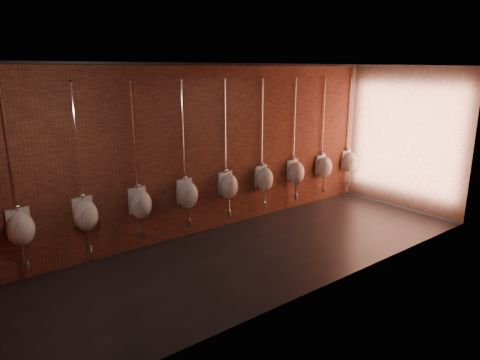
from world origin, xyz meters
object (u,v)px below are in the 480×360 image
object	(u,v)px
urinal_2	(140,203)
urinal_6	(296,172)
urinal_3	(188,194)
urinal_7	(324,166)
urinal_0	(21,228)
urinal_5	(264,178)
urinal_1	(85,215)
urinal_4	(229,186)
urinal_8	(349,161)

from	to	relation	value
urinal_2	urinal_6	distance (m)	3.80
urinal_3	urinal_7	bearing A→B (deg)	0.00
urinal_3	urinal_6	world-z (taller)	same
urinal_0	urinal_5	xyz separation A→B (m)	(4.76, 0.00, 0.00)
urinal_0	urinal_1	bearing A→B (deg)	0.00
urinal_3	urinal_0	bearing A→B (deg)	180.00
urinal_3	urinal_6	distance (m)	2.85
urinal_0	urinal_7	bearing A→B (deg)	0.00
urinal_4	urinal_6	size ratio (longest dim) A/B	1.00
urinal_3	urinal_5	distance (m)	1.90
urinal_4	urinal_6	xyz separation A→B (m)	(1.90, 0.00, 0.00)
urinal_5	urinal_7	xyz separation A→B (m)	(1.90, 0.00, 0.00)
urinal_1	urinal_5	distance (m)	3.80
urinal_2	urinal_7	world-z (taller)	same
urinal_2	urinal_8	size ratio (longest dim) A/B	1.00
urinal_3	urinal_6	size ratio (longest dim) A/B	1.00
urinal_2	urinal_5	xyz separation A→B (m)	(2.85, 0.00, 0.00)
urinal_6	urinal_7	size ratio (longest dim) A/B	1.00
urinal_4	urinal_7	size ratio (longest dim) A/B	1.00
urinal_1	urinal_8	size ratio (longest dim) A/B	1.00
urinal_1	urinal_6	xyz separation A→B (m)	(4.76, 0.00, 0.00)
urinal_4	urinal_7	xyz separation A→B (m)	(2.85, 0.00, 0.00)
urinal_6	urinal_8	distance (m)	1.90
urinal_1	urinal_5	xyz separation A→B (m)	(3.80, 0.00, 0.00)
urinal_3	urinal_5	xyz separation A→B (m)	(1.90, 0.00, 0.00)
urinal_8	urinal_0	bearing A→B (deg)	180.00
urinal_2	urinal_4	bearing A→B (deg)	0.00
urinal_1	urinal_2	bearing A→B (deg)	0.00
urinal_1	urinal_7	world-z (taller)	same
urinal_8	urinal_2	bearing A→B (deg)	180.00
urinal_8	urinal_4	bearing A→B (deg)	180.00
urinal_3	urinal_1	bearing A→B (deg)	180.00
urinal_0	urinal_2	xyz separation A→B (m)	(1.90, 0.00, 0.00)
urinal_0	urinal_8	bearing A→B (deg)	0.00
urinal_6	urinal_3	bearing A→B (deg)	180.00
urinal_4	urinal_7	bearing A→B (deg)	0.00
urinal_7	urinal_8	bearing A→B (deg)	0.00
urinal_0	urinal_5	distance (m)	4.76
urinal_0	urinal_6	distance (m)	5.71
urinal_1	urinal_7	size ratio (longest dim) A/B	1.00
urinal_3	urinal_8	bearing A→B (deg)	0.00
urinal_1	urinal_6	distance (m)	4.76
urinal_0	urinal_2	bearing A→B (deg)	0.00
urinal_2	urinal_6	world-z (taller)	same
urinal_0	urinal_6	world-z (taller)	same
urinal_2	urinal_7	bearing A→B (deg)	0.00
urinal_3	urinal_4	bearing A→B (deg)	0.00
urinal_4	urinal_0	bearing A→B (deg)	180.00
urinal_0	urinal_4	bearing A→B (deg)	0.00
urinal_2	urinal_8	bearing A→B (deg)	0.00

